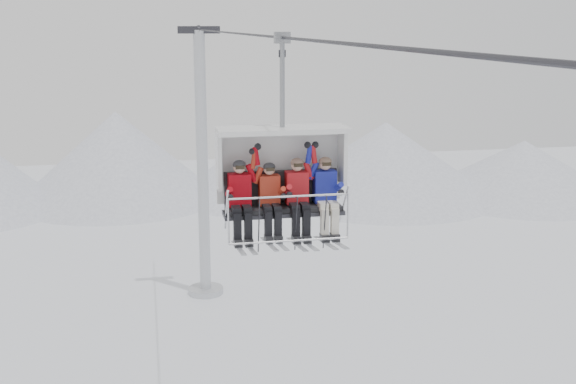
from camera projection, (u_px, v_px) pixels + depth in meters
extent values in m
cone|color=silver|center=(117.00, 156.00, 56.58)|extent=(16.00, 16.00, 7.00)
cone|color=silver|center=(258.00, 166.00, 57.92)|extent=(14.00, 14.00, 5.00)
cone|color=silver|center=(385.00, 159.00, 57.77)|extent=(18.00, 18.00, 6.00)
cone|color=silver|center=(523.00, 168.00, 58.10)|extent=(16.00, 16.00, 4.50)
cone|color=silver|center=(322.00, 159.00, 61.97)|extent=(12.00, 12.00, 4.50)
cylinder|color=#B6B9BE|center=(202.00, 167.00, 35.78)|extent=(0.56, 0.56, 13.30)
cylinder|color=#B6B9BE|center=(206.00, 290.00, 37.25)|extent=(1.80, 1.80, 0.30)
cube|color=#2C2B30|center=(199.00, 30.00, 34.27)|extent=(2.00, 0.35, 0.35)
cylinder|color=#2C2B30|center=(288.00, 38.00, 13.25)|extent=(0.06, 50.00, 0.06)
cube|color=black|center=(283.00, 208.00, 14.47)|extent=(2.31, 0.55, 0.10)
cube|color=black|center=(281.00, 187.00, 14.63)|extent=(2.31, 0.10, 0.67)
cube|color=#2C2B30|center=(283.00, 213.00, 14.49)|extent=(2.42, 0.60, 0.08)
cube|color=silver|center=(279.00, 164.00, 14.74)|extent=(2.57, 0.10, 1.53)
cube|color=silver|center=(283.00, 130.00, 14.19)|extent=(2.57, 0.90, 0.10)
cylinder|color=silver|center=(289.00, 197.00, 13.86)|extent=(2.35, 0.04, 0.04)
cylinder|color=silver|center=(289.00, 241.00, 13.99)|extent=(2.35, 0.04, 0.04)
cylinder|color=gray|center=(282.00, 84.00, 14.00)|extent=(0.10, 0.10, 1.78)
cube|color=gray|center=(282.00, 38.00, 13.80)|extent=(0.30, 0.18, 0.22)
cube|color=#AC0611|center=(239.00, 190.00, 14.25)|extent=(0.44, 0.29, 0.65)
sphere|color=tan|center=(239.00, 167.00, 14.10)|extent=(0.24, 0.24, 0.24)
cube|color=black|center=(237.00, 226.00, 13.95)|extent=(0.15, 0.15, 0.53)
cube|color=black|center=(248.00, 226.00, 13.99)|extent=(0.15, 0.15, 0.53)
cube|color=#B2B5BC|center=(238.00, 248.00, 13.94)|extent=(0.10, 1.69, 0.26)
cube|color=#B2B5BC|center=(249.00, 247.00, 13.98)|extent=(0.10, 1.69, 0.26)
cube|color=#B12F1C|center=(269.00, 190.00, 14.37)|extent=(0.41, 0.27, 0.60)
sphere|color=tan|center=(269.00, 169.00, 14.23)|extent=(0.22, 0.22, 0.22)
cube|color=black|center=(268.00, 224.00, 14.06)|extent=(0.14, 0.15, 0.49)
cube|color=black|center=(278.00, 223.00, 14.09)|extent=(0.14, 0.15, 0.49)
cube|color=#B2B5BC|center=(269.00, 244.00, 14.05)|extent=(0.09, 1.69, 0.26)
cube|color=#B2B5BC|center=(279.00, 243.00, 14.08)|extent=(0.09, 1.69, 0.26)
cube|color=red|center=(297.00, 187.00, 14.46)|extent=(0.44, 0.29, 0.65)
sphere|color=tan|center=(297.00, 165.00, 14.32)|extent=(0.24, 0.24, 0.24)
cube|color=black|center=(296.00, 223.00, 14.16)|extent=(0.15, 0.15, 0.53)
cube|color=black|center=(306.00, 223.00, 14.20)|extent=(0.15, 0.15, 0.53)
cube|color=#B2B5BC|center=(297.00, 244.00, 14.16)|extent=(0.10, 1.69, 0.26)
cube|color=#B2B5BC|center=(307.00, 244.00, 14.20)|extent=(0.10, 1.69, 0.26)
cube|color=#1C249D|center=(325.00, 186.00, 14.57)|extent=(0.44, 0.29, 0.65)
sphere|color=tan|center=(325.00, 164.00, 14.43)|extent=(0.24, 0.24, 0.24)
cube|color=silver|center=(324.00, 222.00, 14.27)|extent=(0.15, 0.15, 0.53)
cube|color=silver|center=(335.00, 221.00, 14.31)|extent=(0.15, 0.15, 0.53)
cube|color=#B2B5BC|center=(325.00, 243.00, 14.27)|extent=(0.10, 1.69, 0.26)
cube|color=#B2B5BC|center=(336.00, 242.00, 14.31)|extent=(0.10, 1.69, 0.26)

